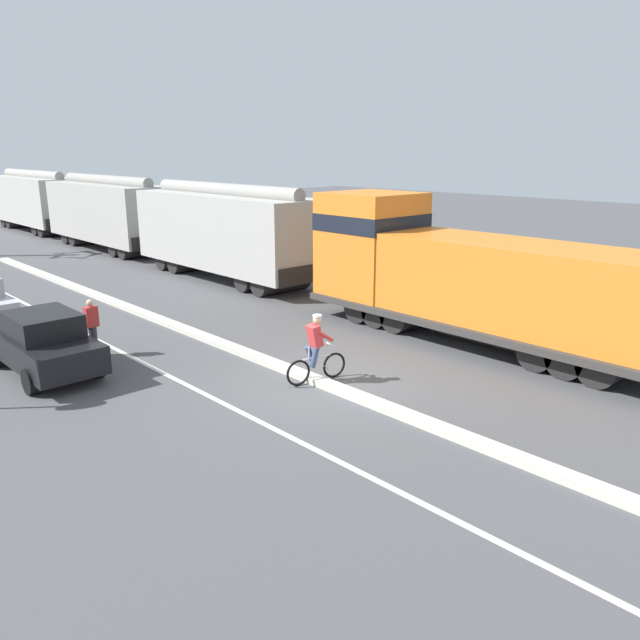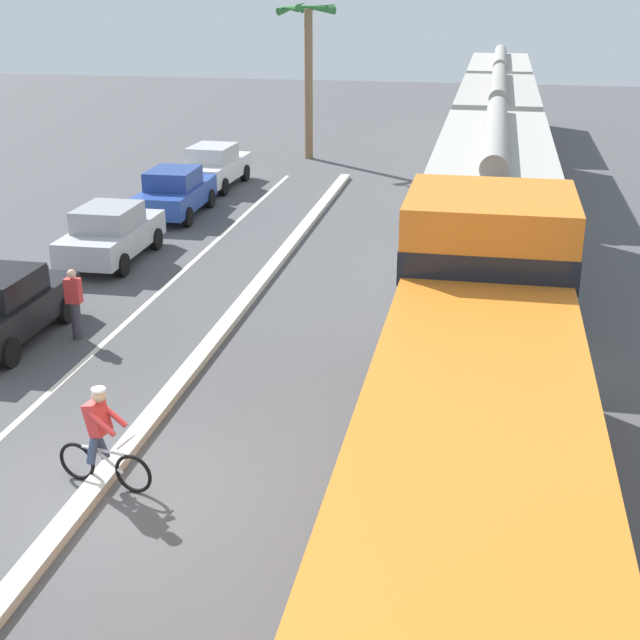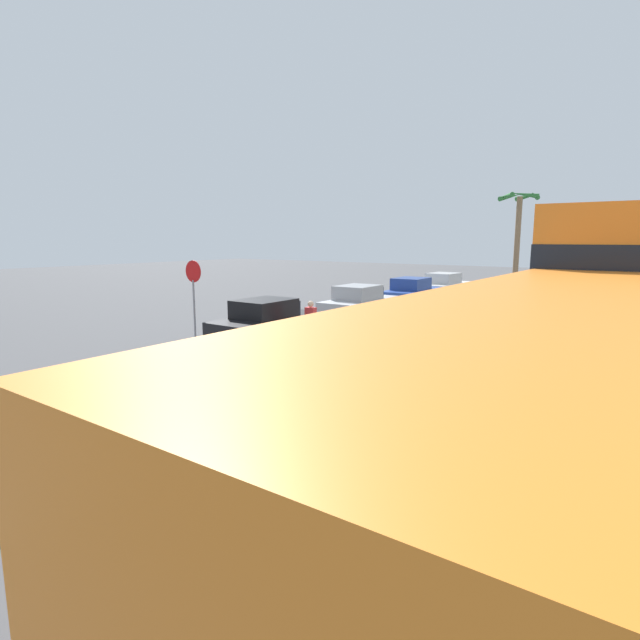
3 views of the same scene
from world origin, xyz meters
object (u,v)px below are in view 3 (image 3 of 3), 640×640
Objects in this scene: pedestrian_by_cars at (311,324)px; stop_sign at (194,285)px; cyclist at (267,381)px; parked_car_silver at (359,304)px; parked_car_blue at (412,293)px; palm_tree_near at (519,219)px; parked_car_black at (267,323)px; locomotive at (598,382)px; parked_car_white at (444,286)px.

stop_sign is at bearing -160.71° from pedestrian_by_cars.
stop_sign is at bearing 149.07° from cyclist.
parked_car_silver is 12.32m from cyclist.
parked_car_blue is (0.03, 5.26, 0.00)m from parked_car_silver.
cyclist is at bearing -61.02° from pedestrian_by_cars.
parked_car_blue is at bearing -102.05° from palm_tree_near.
locomotive is at bearing -27.17° from parked_car_black.
parked_car_black is at bearing -163.04° from pedestrian_by_cars.
palm_tree_near reaches higher than parked_car_silver.
parked_car_blue is at bearing -89.27° from parked_car_white.
pedestrian_by_cars is at bearing -84.03° from parked_car_white.
parked_car_black is 11.38m from parked_car_blue.
parked_car_black is at bearing 152.83° from locomotive.
parked_car_silver is 7.57m from stop_sign.
parked_car_white is at bearing 90.43° from parked_car_black.
palm_tree_near reaches higher than parked_car_blue.
palm_tree_near is at bearing 87.94° from pedestrian_by_cars.
parked_car_white is 2.63× the size of pedestrian_by_cars.
parked_car_black is 6.12m from parked_car_silver.
parked_car_blue is at bearing 90.31° from parked_car_black.
parked_car_silver is at bearing -90.28° from parked_car_blue.
parked_car_silver is 5.88m from pedestrian_by_cars.
parked_car_white is 15.57m from pedestrian_by_cars.
locomotive reaches higher than pedestrian_by_cars.
cyclist reaches higher than parked_car_silver.
stop_sign reaches higher than cyclist.
stop_sign reaches higher than pedestrian_by_cars.
parked_car_silver is at bearing 71.02° from stop_sign.
parked_car_black and parked_car_silver have the same top height.
pedestrian_by_cars is (4.02, 1.41, -1.18)m from stop_sign.
palm_tree_near is (-2.37, 27.64, 4.06)m from cyclist.
stop_sign is 0.43× the size of palm_tree_near.
parked_car_black is 1.57m from pedestrian_by_cars.
cyclist is 0.26× the size of palm_tree_near.
pedestrian_by_cars is at bearing -92.06° from palm_tree_near.
palm_tree_near reaches higher than locomotive.
palm_tree_near reaches higher than pedestrian_by_cars.
parked_car_silver is at bearing 132.48° from locomotive.
parked_car_silver and parked_car_white have the same top height.
locomotive is 4.03× the size of stop_sign.
pedestrian_by_cars is (1.62, -15.48, 0.03)m from parked_car_white.
palm_tree_near is (-8.12, 27.73, 3.08)m from locomotive.
parked_car_blue is 2.47× the size of cyclist.
palm_tree_near is (2.41, 6.45, 4.06)m from parked_car_white.
locomotive is 29.06m from palm_tree_near.
cyclist is 28.04m from palm_tree_near.
cyclist is at bearing -48.40° from parked_car_black.
locomotive is 15.57m from parked_car_silver.
parked_car_blue is 0.99× the size of parked_car_white.
parked_car_blue is 11.97m from palm_tree_near.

